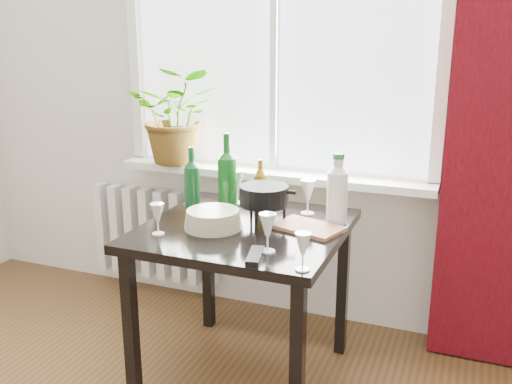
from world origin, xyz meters
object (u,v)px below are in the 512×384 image
at_px(bottle_amber, 260,184).
at_px(wineglass_back_left, 237,187).
at_px(potted_plant, 177,116).
at_px(wineglass_front_left, 158,219).
at_px(table, 245,245).
at_px(wineglass_back_center, 308,197).
at_px(cleaning_bottle, 337,187).
at_px(tv_remote, 255,256).
at_px(wine_bottle_left, 192,179).
at_px(wineglass_far_right, 303,251).
at_px(radiator, 155,233).
at_px(fondue_pot, 264,204).
at_px(cutting_board, 308,227).
at_px(wineglass_front_right, 268,233).
at_px(plate_stack, 213,219).
at_px(wine_bottle_right, 227,172).

xyz_separation_m(bottle_amber, wineglass_back_left, (-0.13, 0.03, -0.03)).
height_order(potted_plant, wineglass_front_left, potted_plant).
xyz_separation_m(table, wineglass_back_center, (0.21, 0.26, 0.18)).
distance_m(cleaning_bottle, tv_remote, 0.57).
distance_m(wine_bottle_left, wineglass_far_right, 0.85).
relative_size(radiator, bottle_amber, 3.34).
bearing_deg(wineglass_far_right, radiator, 140.83).
bearing_deg(fondue_pot, potted_plant, 168.42).
height_order(radiator, wineglass_back_left, wineglass_back_left).
relative_size(fondue_pot, cutting_board, 0.87).
height_order(wineglass_front_right, wineglass_far_right, wineglass_front_right).
bearing_deg(table, wine_bottle_left, 159.09).
bearing_deg(wineglass_back_left, wine_bottle_left, -131.54).
relative_size(table, cutting_board, 2.99).
xyz_separation_m(table, wineglass_far_right, (0.38, -0.37, 0.16)).
distance_m(plate_stack, cutting_board, 0.41).
height_order(radiator, tv_remote, tv_remote).
xyz_separation_m(potted_plant, wineglass_far_right, (1.02, -0.96, -0.30)).
bearing_deg(wineglass_front_right, plate_stack, 151.30).
bearing_deg(cutting_board, wineglass_back_center, 107.17).
bearing_deg(wine_bottle_right, wineglass_back_left, 90.36).
bearing_deg(tv_remote, wineglass_front_right, 59.91).
bearing_deg(wineglass_far_right, wineglass_front_left, 168.65).
relative_size(wine_bottle_left, wine_bottle_right, 0.81).
bearing_deg(wineglass_front_right, bottle_amber, 113.91).
bearing_deg(plate_stack, radiator, 136.07).
bearing_deg(radiator, wine_bottle_left, -43.59).
bearing_deg(wineglass_back_center, fondue_pot, -127.79).
xyz_separation_m(cleaning_bottle, wineglass_front_right, (-0.16, -0.44, -0.08)).
relative_size(wineglass_back_center, plate_stack, 0.68).
xyz_separation_m(radiator, table, (0.85, -0.63, 0.27)).
xyz_separation_m(wineglass_back_left, fondue_pot, (0.22, -0.22, -0.00)).
height_order(plate_stack, tv_remote, plate_stack).
height_order(table, wine_bottle_left, wine_bottle_left).
xyz_separation_m(wineglass_back_center, wineglass_back_left, (-0.37, 0.03, 0.00)).
bearing_deg(wineglass_back_left, table, -61.43).
bearing_deg(wine_bottle_left, wine_bottle_right, 19.95).
bearing_deg(cutting_board, wineglass_back_left, 151.21).
height_order(cleaning_bottle, cutting_board, cleaning_bottle).
height_order(wine_bottle_right, wineglass_front_right, wine_bottle_right).
bearing_deg(plate_stack, wineglass_back_center, 46.95).
xyz_separation_m(wine_bottle_left, wineglass_front_right, (0.52, -0.37, -0.07)).
bearing_deg(wineglass_back_left, cleaning_bottle, -11.42).
distance_m(radiator, potted_plant, 0.76).
bearing_deg(plate_stack, wine_bottle_right, 100.60).
height_order(cleaning_bottle, wineglass_front_right, cleaning_bottle).
bearing_deg(cleaning_bottle, wineglass_front_left, -146.84).
distance_m(wine_bottle_left, plate_stack, 0.31).
bearing_deg(wineglass_back_left, fondue_pot, -44.73).
bearing_deg(wineglass_far_right, wine_bottle_left, 144.68).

